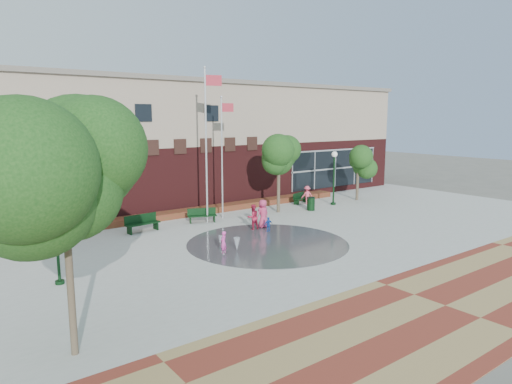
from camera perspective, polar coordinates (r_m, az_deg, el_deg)
ground at (r=21.76m, az=6.41°, el=-8.14°), size 120.00×120.00×0.00m
plaza_concrete at (r=24.70m, az=-0.00°, el=-5.96°), size 46.00×18.00×0.01m
paver_band at (r=17.66m, az=22.60°, el=-13.01°), size 46.00×6.00×0.01m
splash_pad at (r=23.93m, az=1.45°, el=-6.46°), size 8.40×8.40×0.01m
library_building at (r=35.59m, az=-13.24°, el=6.05°), size 44.40×10.40×9.20m
flower_bed at (r=30.94m, az=-8.50°, el=-2.95°), size 26.00×1.20×0.40m
flagpole_left at (r=28.06m, az=-6.17°, el=6.80°), size 1.08×0.41×9.54m
flagpole_right at (r=29.36m, az=-4.21°, el=5.14°), size 0.97×0.16×7.85m
lamp_left at (r=19.27m, az=-23.73°, el=-4.09°), size 0.39×0.39×3.69m
lamp_right at (r=34.48m, az=9.73°, el=2.50°), size 0.43×0.43×4.03m
bench_left at (r=26.98m, az=-13.99°, el=-4.21°), size 2.06×0.77×1.01m
bench_mid at (r=28.70m, az=-6.74°, el=-3.27°), size 1.85×1.11×0.90m
bench_right at (r=34.98m, az=5.60°, el=-1.02°), size 1.72×0.98×0.84m
trash_can at (r=32.43m, az=6.88°, el=-1.46°), size 0.59×0.59×0.96m
tree_big_left at (r=12.83m, az=-23.06°, el=3.00°), size 4.59×4.59×7.34m
tree_mid at (r=31.10m, az=2.86°, el=4.42°), size 3.15×3.15×5.31m
tree_small_right at (r=36.87m, az=12.66°, el=3.63°), size 2.42×2.42×4.13m
water_jet_a at (r=22.58m, az=-2.40°, el=-7.44°), size 0.34×0.34×0.66m
water_jet_b at (r=23.83m, az=-4.48°, el=-6.56°), size 0.19×0.19×0.43m
child_splash at (r=22.10m, az=-4.10°, el=-6.32°), size 0.48×0.43×1.11m
adult_red at (r=26.61m, az=-0.39°, el=-3.17°), size 0.77×0.62×1.52m
adult_pink at (r=27.06m, az=0.87°, el=-2.75°), size 0.89×0.64×1.71m
child_blue at (r=26.17m, az=1.56°, el=-4.09°), size 0.53×0.25×0.89m
person_bench at (r=34.78m, az=6.40°, el=-0.38°), size 1.02×0.78×1.39m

